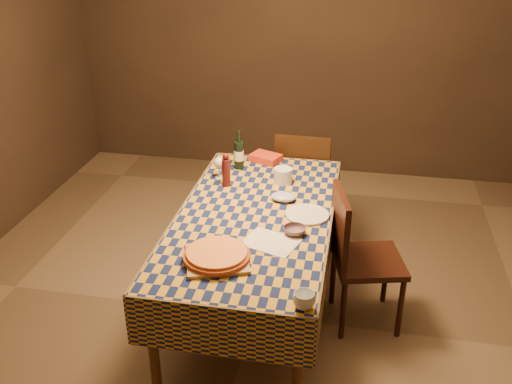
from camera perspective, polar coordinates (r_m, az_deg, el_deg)
room at (r=3.24m, az=-0.17°, el=6.77°), size 5.00×5.10×2.70m
dining_table at (r=3.51m, az=-0.15°, el=-3.37°), size 0.94×1.84×0.77m
cutting_board at (r=3.04m, az=-3.94°, el=-6.66°), size 0.41×0.41×0.02m
pizza at (r=3.03m, az=-3.95°, el=-6.23°), size 0.47×0.47×0.04m
pepper_mill at (r=3.80m, az=-3.00°, el=2.15°), size 0.07×0.07×0.24m
bowl at (r=3.27m, az=3.88°, el=-3.86°), size 0.13×0.13×0.04m
wine_glass at (r=3.92m, az=-3.69°, el=2.88°), size 0.09×0.09×0.15m
wine_bottle at (r=4.06m, az=-1.72°, el=3.78°), size 0.09×0.09×0.28m
deli_tub at (r=3.86m, az=2.73°, el=1.65°), size 0.15×0.15×0.10m
takeout_container at (r=4.21m, az=0.98°, el=3.43°), size 0.25×0.22×0.05m
white_plate at (r=3.47m, az=5.14°, el=-2.27°), size 0.31×0.31×0.02m
tumbler at (r=2.70m, az=4.83°, el=-10.75°), size 0.12×0.12×0.08m
flour_patch at (r=3.19m, az=1.47°, el=-5.02°), size 0.35×0.31×0.00m
flour_bag at (r=3.64m, az=2.75°, el=-0.49°), size 0.18×0.14×0.05m
chair_far at (r=4.51m, az=4.75°, el=1.20°), size 0.44×0.44×0.93m
chair_right at (r=3.63m, az=9.98°, el=-5.92°), size 0.51×0.51×0.93m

